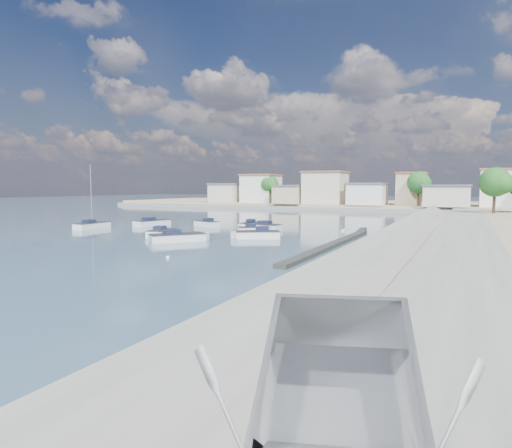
{
  "coord_description": "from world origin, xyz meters",
  "views": [
    {
      "loc": [
        18.84,
        -30.23,
        5.8
      ],
      "look_at": [
        -3.77,
        14.72,
        1.4
      ],
      "focal_mm": 30.0,
      "sensor_mm": 36.0,
      "label": 1
    }
  ],
  "objects_px": {
    "motorboat_d": "(255,235)",
    "motorboat_a": "(163,233)",
    "sailboat": "(94,225)",
    "motorboat_f": "(206,224)",
    "motorboat_h": "(180,238)",
    "motorboat_g": "(249,226)",
    "motorboat_e": "(154,223)",
    "motorboat_c": "(259,227)",
    "motorboat_b": "(255,230)"
  },
  "relations": [
    {
      "from": "motorboat_b",
      "to": "motorboat_d",
      "type": "height_order",
      "value": "same"
    },
    {
      "from": "motorboat_e",
      "to": "motorboat_h",
      "type": "distance_m",
      "value": 19.94
    },
    {
      "from": "sailboat",
      "to": "motorboat_b",
      "type": "bearing_deg",
      "value": 11.25
    },
    {
      "from": "motorboat_a",
      "to": "motorboat_g",
      "type": "distance_m",
      "value": 13.7
    },
    {
      "from": "motorboat_b",
      "to": "motorboat_h",
      "type": "height_order",
      "value": "same"
    },
    {
      "from": "motorboat_a",
      "to": "motorboat_e",
      "type": "distance_m",
      "value": 14.72
    },
    {
      "from": "motorboat_e",
      "to": "motorboat_g",
      "type": "xyz_separation_m",
      "value": [
        14.89,
        2.32,
        0.0
      ]
    },
    {
      "from": "motorboat_c",
      "to": "motorboat_e",
      "type": "distance_m",
      "value": 17.14
    },
    {
      "from": "motorboat_d",
      "to": "motorboat_e",
      "type": "relative_size",
      "value": 0.84
    },
    {
      "from": "motorboat_f",
      "to": "motorboat_h",
      "type": "distance_m",
      "value": 16.98
    },
    {
      "from": "motorboat_a",
      "to": "motorboat_d",
      "type": "bearing_deg",
      "value": 16.6
    },
    {
      "from": "motorboat_c",
      "to": "motorboat_h",
      "type": "relative_size",
      "value": 1.05
    },
    {
      "from": "motorboat_f",
      "to": "motorboat_g",
      "type": "height_order",
      "value": "same"
    },
    {
      "from": "motorboat_a",
      "to": "motorboat_g",
      "type": "bearing_deg",
      "value": 70.2
    },
    {
      "from": "motorboat_a",
      "to": "motorboat_g",
      "type": "xyz_separation_m",
      "value": [
        4.64,
        12.89,
        0.0
      ]
    },
    {
      "from": "motorboat_f",
      "to": "motorboat_c",
      "type": "bearing_deg",
      "value": -6.12
    },
    {
      "from": "motorboat_a",
      "to": "motorboat_d",
      "type": "xyz_separation_m",
      "value": [
        10.58,
        3.15,
        -0.0
      ]
    },
    {
      "from": "motorboat_a",
      "to": "motorboat_f",
      "type": "distance_m",
      "value": 12.95
    },
    {
      "from": "motorboat_b",
      "to": "motorboat_f",
      "type": "bearing_deg",
      "value": 154.9
    },
    {
      "from": "motorboat_a",
      "to": "sailboat",
      "type": "xyz_separation_m",
      "value": [
        -14.68,
        3.19,
        0.04
      ]
    },
    {
      "from": "motorboat_h",
      "to": "motorboat_d",
      "type": "bearing_deg",
      "value": 44.57
    },
    {
      "from": "motorboat_d",
      "to": "motorboat_f",
      "type": "height_order",
      "value": "same"
    },
    {
      "from": "motorboat_a",
      "to": "motorboat_f",
      "type": "relative_size",
      "value": 1.07
    },
    {
      "from": "motorboat_b",
      "to": "motorboat_h",
      "type": "distance_m",
      "value": 11.14
    },
    {
      "from": "motorboat_d",
      "to": "motorboat_a",
      "type": "bearing_deg",
      "value": -163.4
    },
    {
      "from": "motorboat_a",
      "to": "motorboat_d",
      "type": "distance_m",
      "value": 11.04
    },
    {
      "from": "motorboat_h",
      "to": "sailboat",
      "type": "relative_size",
      "value": 0.65
    },
    {
      "from": "motorboat_a",
      "to": "motorboat_h",
      "type": "relative_size",
      "value": 0.86
    },
    {
      "from": "motorboat_c",
      "to": "motorboat_d",
      "type": "bearing_deg",
      "value": -66.5
    },
    {
      "from": "motorboat_h",
      "to": "motorboat_c",
      "type": "bearing_deg",
      "value": 81.12
    },
    {
      "from": "motorboat_h",
      "to": "sailboat",
      "type": "distance_m",
      "value": 20.16
    },
    {
      "from": "motorboat_a",
      "to": "motorboat_f",
      "type": "height_order",
      "value": "same"
    },
    {
      "from": "motorboat_c",
      "to": "motorboat_f",
      "type": "xyz_separation_m",
      "value": [
        -9.22,
        0.99,
        -0.0
      ]
    },
    {
      "from": "motorboat_g",
      "to": "sailboat",
      "type": "height_order",
      "value": "sailboat"
    },
    {
      "from": "motorboat_c",
      "to": "sailboat",
      "type": "bearing_deg",
      "value": -158.32
    },
    {
      "from": "motorboat_e",
      "to": "sailboat",
      "type": "height_order",
      "value": "sailboat"
    },
    {
      "from": "motorboat_b",
      "to": "motorboat_f",
      "type": "distance_m",
      "value": 11.75
    },
    {
      "from": "motorboat_b",
      "to": "motorboat_h",
      "type": "xyz_separation_m",
      "value": [
        -3.68,
        -10.51,
        0.0
      ]
    },
    {
      "from": "motorboat_d",
      "to": "motorboat_h",
      "type": "distance_m",
      "value": 8.43
    },
    {
      "from": "motorboat_a",
      "to": "motorboat_b",
      "type": "xyz_separation_m",
      "value": [
        8.26,
        7.75,
        -0.0
      ]
    },
    {
      "from": "motorboat_d",
      "to": "sailboat",
      "type": "relative_size",
      "value": 0.58
    },
    {
      "from": "motorboat_g",
      "to": "motorboat_c",
      "type": "bearing_deg",
      "value": -27.32
    },
    {
      "from": "motorboat_e",
      "to": "motorboat_f",
      "type": "relative_size",
      "value": 1.32
    },
    {
      "from": "motorboat_b",
      "to": "motorboat_d",
      "type": "distance_m",
      "value": 5.15
    },
    {
      "from": "motorboat_h",
      "to": "motorboat_a",
      "type": "bearing_deg",
      "value": 148.95
    },
    {
      "from": "sailboat",
      "to": "motorboat_f",
      "type": "bearing_deg",
      "value": 37.79
    },
    {
      "from": "motorboat_b",
      "to": "motorboat_g",
      "type": "relative_size",
      "value": 0.88
    },
    {
      "from": "motorboat_c",
      "to": "motorboat_g",
      "type": "height_order",
      "value": "same"
    },
    {
      "from": "motorboat_d",
      "to": "sailboat",
      "type": "height_order",
      "value": "sailboat"
    },
    {
      "from": "motorboat_h",
      "to": "sailboat",
      "type": "xyz_separation_m",
      "value": [
        -19.27,
        5.94,
        0.04
      ]
    }
  ]
}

